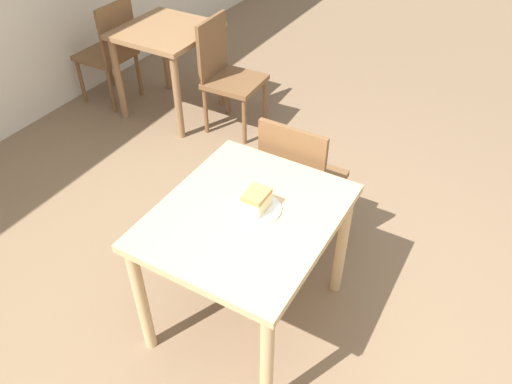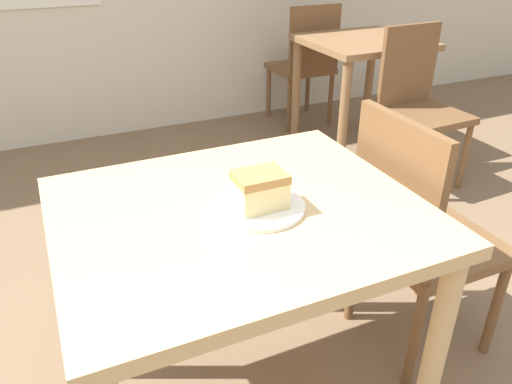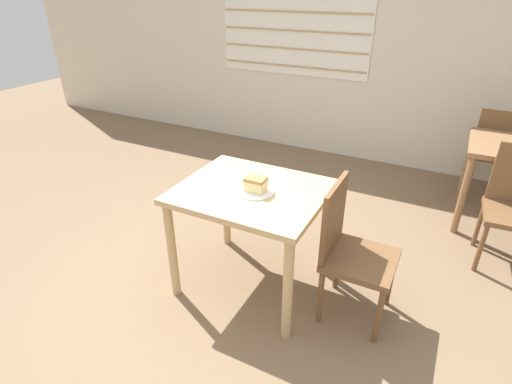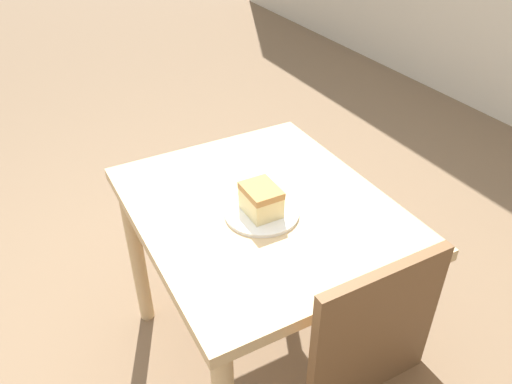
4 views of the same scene
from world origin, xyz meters
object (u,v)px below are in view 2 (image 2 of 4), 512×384
object	(u,v)px
chair_far_opposite	(305,62)
chair_near_window	(417,232)
cake_slice	(260,189)
plate	(259,207)
dining_table_near	(240,246)
chair_far_corner	(418,102)
dining_table_far	(361,61)

from	to	relation	value
chair_far_opposite	chair_near_window	bearing A→B (deg)	70.13
chair_far_opposite	cake_slice	bearing A→B (deg)	58.14
chair_near_window	plate	distance (m)	0.69
plate	cake_slice	world-z (taller)	cake_slice
dining_table_near	chair_far_corner	bearing A→B (deg)	35.54
chair_near_window	chair_far_corner	bearing A→B (deg)	-40.39
chair_near_window	dining_table_far	bearing A→B (deg)	-28.82
dining_table_far	chair_near_window	world-z (taller)	chair_near_window
dining_table_far	chair_far_opposite	distance (m)	0.58
dining_table_near	chair_far_opposite	xyz separation A→B (m)	(1.48, 2.26, -0.15)
cake_slice	chair_far_opposite	bearing A→B (deg)	58.02
dining_table_near	plate	size ratio (longest dim) A/B	3.93
chair_near_window	chair_far_opposite	xyz separation A→B (m)	(0.81, 2.22, 0.00)
dining_table_far	plate	distance (m)	2.32
dining_table_near	cake_slice	distance (m)	0.19
dining_table_far	cake_slice	distance (m)	2.33
chair_near_window	cake_slice	distance (m)	0.71
chair_far_corner	chair_far_opposite	size ratio (longest dim) A/B	1.00
dining_table_near	plate	bearing A→B (deg)	-29.44
dining_table_far	chair_far_corner	world-z (taller)	chair_far_corner
dining_table_near	cake_slice	size ratio (longest dim) A/B	7.37
cake_slice	chair_near_window	bearing A→B (deg)	6.20
dining_table_near	chair_near_window	xyz separation A→B (m)	(0.67, 0.04, -0.15)
dining_table_near	chair_near_window	world-z (taller)	chair_near_window
dining_table_near	chair_far_corner	xyz separation A→B (m)	(1.61, 1.15, -0.15)
dining_table_far	chair_far_corner	bearing A→B (deg)	-86.96
dining_table_far	cake_slice	world-z (taller)	cake_slice
dining_table_near	cake_slice	bearing A→B (deg)	-32.11
dining_table_far	plate	xyz separation A→B (m)	(-1.54, -1.73, 0.16)
chair_near_window	chair_far_opposite	size ratio (longest dim) A/B	1.00
chair_far_opposite	plate	distance (m)	2.71
dining_table_far	chair_far_corner	distance (m)	0.57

